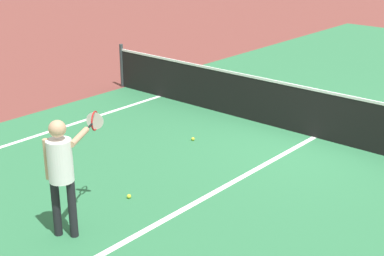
% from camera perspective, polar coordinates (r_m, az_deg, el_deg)
% --- Properties ---
extents(ground_plane, '(60.00, 60.00, 0.00)m').
position_cam_1_polar(ground_plane, '(11.03, 12.33, -0.92)').
color(ground_plane, brown).
extents(court_surface_inbounds, '(10.62, 24.40, 0.00)m').
position_cam_1_polar(court_surface_inbounds, '(11.03, 12.33, -0.91)').
color(court_surface_inbounds, '#2D7247').
rests_on(court_surface_inbounds, ground_plane).
extents(line_center_service, '(0.10, 6.40, 0.01)m').
position_cam_1_polar(line_center_service, '(8.56, 1.79, -6.81)').
color(line_center_service, white).
rests_on(line_center_service, ground_plane).
extents(net, '(10.89, 0.09, 1.07)m').
position_cam_1_polar(net, '(10.86, 12.52, 1.50)').
color(net, '#33383D').
rests_on(net, ground_plane).
extents(player_near, '(0.61, 1.14, 1.61)m').
position_cam_1_polar(player_near, '(7.30, -13.08, -3.70)').
color(player_near, black).
rests_on(player_near, ground_plane).
extents(tennis_ball_near_net, '(0.07, 0.07, 0.07)m').
position_cam_1_polar(tennis_ball_near_net, '(10.60, 0.10, -1.11)').
color(tennis_ball_near_net, '#CCE033').
rests_on(tennis_ball_near_net, ground_plane).
extents(tennis_ball_mid_court, '(0.07, 0.07, 0.07)m').
position_cam_1_polar(tennis_ball_mid_court, '(8.51, -6.41, -6.90)').
color(tennis_ball_mid_court, '#CCE033').
rests_on(tennis_ball_mid_court, ground_plane).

